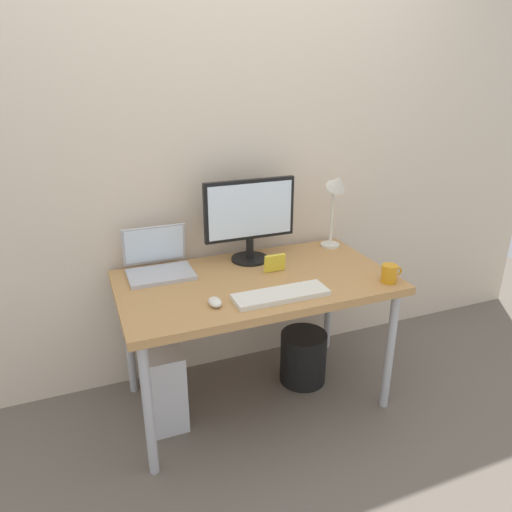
{
  "coord_description": "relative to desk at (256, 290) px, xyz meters",
  "views": [
    {
      "loc": [
        -0.78,
        -1.98,
        1.68
      ],
      "look_at": [
        0.0,
        0.0,
        0.83
      ],
      "focal_mm": 33.3,
      "sensor_mm": 36.0,
      "label": 1
    }
  ],
  "objects": [
    {
      "name": "ground_plane",
      "position": [
        0.0,
        0.0,
        -0.65
      ],
      "size": [
        6.0,
        6.0,
        0.0
      ],
      "primitive_type": "plane",
      "color": "#665B51"
    },
    {
      "name": "monitor",
      "position": [
        0.06,
        0.24,
        0.31
      ],
      "size": [
        0.49,
        0.2,
        0.44
      ],
      "color": "black",
      "rests_on": "desk"
    },
    {
      "name": "mouse",
      "position": [
        -0.27,
        -0.2,
        0.08
      ],
      "size": [
        0.06,
        0.09,
        0.03
      ],
      "primitive_type": "ellipsoid",
      "color": "silver",
      "rests_on": "desk"
    },
    {
      "name": "photo_frame",
      "position": [
        0.12,
        0.05,
        0.11
      ],
      "size": [
        0.11,
        0.03,
        0.09
      ],
      "primitive_type": "cube",
      "rotation": [
        0.12,
        0.0,
        0.0
      ],
      "color": "yellow",
      "rests_on": "desk"
    },
    {
      "name": "laptop",
      "position": [
        -0.43,
        0.25,
        0.12
      ],
      "size": [
        0.32,
        0.27,
        0.23
      ],
      "color": "#B2B2B7",
      "rests_on": "desk"
    },
    {
      "name": "desk_lamp",
      "position": [
        0.57,
        0.24,
        0.38
      ],
      "size": [
        0.11,
        0.16,
        0.45
      ],
      "color": "silver",
      "rests_on": "desk"
    },
    {
      "name": "keyboard",
      "position": [
        0.03,
        -0.23,
        0.07
      ],
      "size": [
        0.44,
        0.14,
        0.02
      ],
      "primitive_type": "cube",
      "color": "silver",
      "rests_on": "desk"
    },
    {
      "name": "coffee_mug",
      "position": [
        0.58,
        -0.27,
        0.11
      ],
      "size": [
        0.11,
        0.08,
        0.09
      ],
      "color": "orange",
      "rests_on": "desk"
    },
    {
      "name": "desk",
      "position": [
        0.0,
        0.0,
        0.0
      ],
      "size": [
        1.34,
        0.74,
        0.71
      ],
      "color": "#B7844C",
      "rests_on": "ground_plane"
    },
    {
      "name": "wastebasket",
      "position": [
        0.31,
        0.05,
        -0.5
      ],
      "size": [
        0.26,
        0.26,
        0.3
      ],
      "primitive_type": "cylinder",
      "color": "black",
      "rests_on": "ground_plane"
    },
    {
      "name": "computer_tower",
      "position": [
        -0.49,
        0.05,
        -0.44
      ],
      "size": [
        0.18,
        0.36,
        0.42
      ],
      "primitive_type": "cube",
      "color": "silver",
      "rests_on": "ground_plane"
    },
    {
      "name": "back_wall",
      "position": [
        0.0,
        0.43,
        0.65
      ],
      "size": [
        4.4,
        0.04,
        2.6
      ],
      "primitive_type": "cube",
      "color": "beige",
      "rests_on": "ground_plane"
    }
  ]
}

